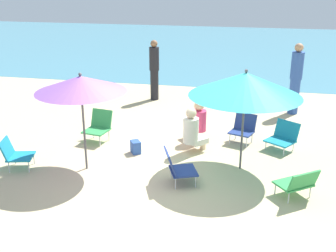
# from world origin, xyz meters

# --- Properties ---
(ground_plane) EXTENTS (40.00, 40.00, 0.00)m
(ground_plane) POSITION_xyz_m (0.00, 0.00, 0.00)
(ground_plane) COLOR #CCB789
(sea_water) EXTENTS (40.00, 16.00, 0.01)m
(sea_water) POSITION_xyz_m (0.00, 14.28, 0.00)
(sea_water) COLOR teal
(sea_water) RESTS_ON ground_plane
(umbrella_teal) EXTENTS (2.02, 2.02, 1.91)m
(umbrella_teal) POSITION_xyz_m (1.28, 0.53, 1.63)
(umbrella_teal) COLOR #4C4C51
(umbrella_teal) RESTS_ON ground_plane
(umbrella_purple) EXTENTS (1.63, 1.63, 1.84)m
(umbrella_purple) POSITION_xyz_m (-1.55, -0.06, 1.64)
(umbrella_purple) COLOR #4C4C51
(umbrella_purple) RESTS_ON ground_plane
(beach_chair_a) EXTENTS (0.58, 0.64, 0.67)m
(beach_chair_a) POSITION_xyz_m (-1.81, 1.31, 0.35)
(beach_chair_a) COLOR #33934C
(beach_chair_a) RESTS_ON ground_plane
(beach_chair_b) EXTENTS (0.74, 0.73, 0.55)m
(beach_chair_b) POSITION_xyz_m (2.23, -0.41, 0.29)
(beach_chair_b) COLOR #33934C
(beach_chair_b) RESTS_ON ground_plane
(beach_chair_c) EXTENTS (0.68, 0.65, 0.64)m
(beach_chair_c) POSITION_xyz_m (0.23, -0.30, 0.33)
(beach_chair_c) COLOR navy
(beach_chair_c) RESTS_ON ground_plane
(beach_chair_d) EXTENTS (0.63, 0.58, 0.59)m
(beach_chair_d) POSITION_xyz_m (-2.85, -0.33, 0.31)
(beach_chair_d) COLOR teal
(beach_chair_d) RESTS_ON ground_plane
(beach_chair_e) EXTENTS (0.75, 0.75, 0.58)m
(beach_chair_e) POSITION_xyz_m (2.10, 1.65, 0.28)
(beach_chair_e) COLOR teal
(beach_chair_e) RESTS_ON ground_plane
(beach_chair_f) EXTENTS (0.61, 0.62, 0.62)m
(beach_chair_f) POSITION_xyz_m (1.27, 1.88, 0.33)
(beach_chair_f) COLOR navy
(beach_chair_f) RESTS_ON ground_plane
(person_a) EXTENTS (0.52, 0.54, 0.93)m
(person_a) POSITION_xyz_m (0.29, 1.74, 0.47)
(person_a) COLOR #DB3866
(person_a) RESTS_ON ground_plane
(person_b) EXTENTS (0.31, 0.31, 1.83)m
(person_b) POSITION_xyz_m (2.47, 4.16, 0.94)
(person_b) COLOR #2D519E
(person_b) RESTS_ON ground_plane
(person_c) EXTENTS (0.51, 0.53, 0.97)m
(person_c) POSITION_xyz_m (0.28, 1.08, 0.48)
(person_c) COLOR silver
(person_c) RESTS_ON ground_plane
(person_d) EXTENTS (0.28, 0.28, 1.71)m
(person_d) POSITION_xyz_m (-1.37, 4.66, 0.88)
(person_d) COLOR black
(person_d) RESTS_ON ground_plane
(beach_bag) EXTENTS (0.27, 0.28, 0.26)m
(beach_bag) POSITION_xyz_m (-0.84, 0.82, 0.13)
(beach_bag) COLOR #2D519E
(beach_bag) RESTS_ON ground_plane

